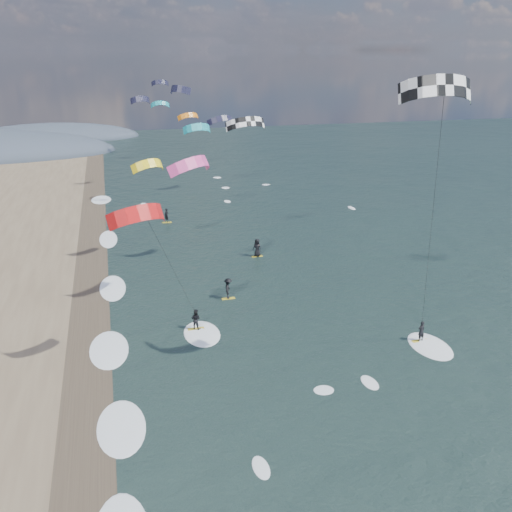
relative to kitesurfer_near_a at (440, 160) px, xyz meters
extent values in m
plane|color=black|center=(-7.58, -5.89, -13.81)|extent=(260.00, 260.00, 0.00)
cube|color=#382D23|center=(-19.58, 4.11, -13.81)|extent=(3.00, 240.00, 0.00)
ellipsoid|color=#3D4756|center=(-29.58, 114.11, -13.81)|extent=(40.00, 18.00, 7.00)
cube|color=gold|center=(3.05, 4.80, -13.78)|extent=(1.22, 0.37, 0.05)
imported|color=black|center=(3.05, 4.80, -13.00)|extent=(0.61, 0.47, 1.51)
ellipsoid|color=white|center=(3.35, 4.00, -13.81)|extent=(2.60, 4.20, 0.12)
cylinder|color=black|center=(1.05, 1.80, -4.29)|extent=(0.02, 0.02, 17.95)
cube|color=gold|center=(-11.98, 10.61, -13.78)|extent=(1.21, 0.37, 0.06)
imported|color=black|center=(-11.98, 10.61, -12.98)|extent=(0.95, 0.91, 1.54)
ellipsoid|color=white|center=(-11.68, 9.81, -13.81)|extent=(2.60, 4.20, 0.12)
cylinder|color=black|center=(-13.73, 7.61, -7.78)|extent=(0.02, 0.02, 11.73)
cube|color=gold|center=(-8.54, 15.36, -13.78)|extent=(1.10, 0.35, 0.05)
imported|color=black|center=(-8.54, 15.36, -12.88)|extent=(0.93, 1.27, 1.75)
cube|color=gold|center=(-3.65, 24.66, -13.78)|extent=(1.10, 0.35, 0.05)
imported|color=black|center=(-3.65, 24.66, -12.86)|extent=(1.03, 1.02, 1.80)
cube|color=gold|center=(-11.05, 38.88, -13.78)|extent=(1.10, 0.35, 0.05)
imported|color=black|center=(-11.05, 38.88, -12.93)|extent=(0.69, 0.72, 1.65)
ellipsoid|color=white|center=(-18.38, 0.11, -13.81)|extent=(2.40, 5.40, 0.11)
ellipsoid|color=white|center=(-18.38, 9.11, -13.81)|extent=(2.40, 5.40, 0.11)
ellipsoid|color=white|center=(-18.38, 20.11, -13.81)|extent=(2.40, 5.40, 0.11)
ellipsoid|color=white|center=(-18.38, 34.11, -13.81)|extent=(2.40, 5.40, 0.11)
ellipsoid|color=white|center=(-18.38, 52.11, -13.81)|extent=(2.40, 5.40, 0.11)
camera|label=1|loc=(-17.14, -26.87, 5.52)|focal=40.00mm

